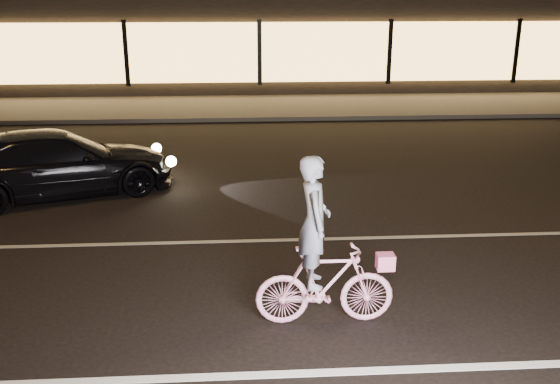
{
  "coord_description": "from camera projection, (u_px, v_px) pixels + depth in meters",
  "views": [
    {
      "loc": [
        -0.7,
        -6.86,
        3.69
      ],
      "look_at": [
        -0.22,
        0.6,
        1.24
      ],
      "focal_mm": 40.0,
      "sensor_mm": 36.0,
      "label": 1
    }
  ],
  "objects": [
    {
      "name": "sidewalk",
      "position": [
        262.0,
        107.0,
        20.01
      ],
      "size": [
        30.0,
        4.0,
        0.12
      ],
      "primitive_type": "cube",
      "color": "#383533",
      "rests_on": "ground"
    },
    {
      "name": "ground",
      "position": [
        300.0,
        302.0,
        7.7
      ],
      "size": [
        90.0,
        90.0,
        0.0
      ],
      "primitive_type": "plane",
      "color": "black",
      "rests_on": "ground"
    },
    {
      "name": "lane_stripe_far",
      "position": [
        288.0,
        240.0,
        9.59
      ],
      "size": [
        60.0,
        0.1,
        0.01
      ],
      "primitive_type": "cube",
      "color": "gray",
      "rests_on": "ground"
    },
    {
      "name": "storefront",
      "position": [
        256.0,
        29.0,
        25.02
      ],
      "size": [
        25.4,
        8.42,
        4.2
      ],
      "color": "black",
      "rests_on": "ground"
    },
    {
      "name": "cyclist",
      "position": [
        322.0,
        266.0,
        7.01
      ],
      "size": [
        1.59,
        0.55,
        2.0
      ],
      "rotation": [
        0.0,
        0.0,
        1.57
      ],
      "color": "#F73C8A",
      "rests_on": "ground"
    },
    {
      "name": "lane_stripe_near",
      "position": [
        315.0,
        373.0,
        6.27
      ],
      "size": [
        60.0,
        0.12,
        0.01
      ],
      "primitive_type": "cube",
      "color": "silver",
      "rests_on": "ground"
    },
    {
      "name": "sedan",
      "position": [
        57.0,
        163.0,
        11.51
      ],
      "size": [
        4.53,
        3.11,
        1.22
      ],
      "rotation": [
        0.0,
        0.0,
        1.94
      ],
      "color": "black",
      "rests_on": "ground"
    }
  ]
}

